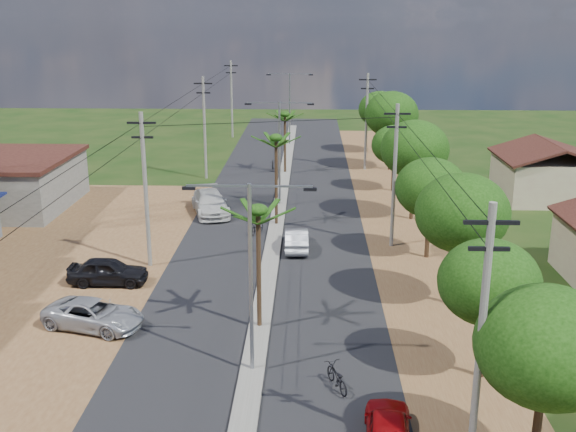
{
  "coord_description": "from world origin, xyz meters",
  "views": [
    {
      "loc": [
        2.28,
        -24.58,
        14.12
      ],
      "look_at": [
        1.05,
        12.43,
        3.0
      ],
      "focal_mm": 42.0,
      "sensor_mm": 36.0,
      "label": 1
    }
  ],
  "objects_px": {
    "car_white_far": "(210,203)",
    "moto_rider_east": "(337,378)",
    "car_silver_mid": "(297,239)",
    "car_parked_dark": "(108,272)",
    "car_red_near": "(388,430)",
    "car_parked_silver": "(94,315)"
  },
  "relations": [
    {
      "from": "moto_rider_east",
      "to": "car_white_far",
      "type": "bearing_deg",
      "value": -92.16
    },
    {
      "from": "car_parked_dark",
      "to": "car_white_far",
      "type": "bearing_deg",
      "value": -15.51
    },
    {
      "from": "car_parked_dark",
      "to": "moto_rider_east",
      "type": "xyz_separation_m",
      "value": [
        12.02,
        -10.31,
        -0.24
      ]
    },
    {
      "from": "car_white_far",
      "to": "car_parked_silver",
      "type": "xyz_separation_m",
      "value": [
        -2.74,
        -18.89,
        -0.16
      ]
    },
    {
      "from": "car_parked_dark",
      "to": "moto_rider_east",
      "type": "relative_size",
      "value": 2.31
    },
    {
      "from": "car_silver_mid",
      "to": "car_parked_silver",
      "type": "relative_size",
      "value": 0.85
    },
    {
      "from": "car_parked_silver",
      "to": "car_parked_dark",
      "type": "distance_m",
      "value": 5.39
    },
    {
      "from": "car_silver_mid",
      "to": "moto_rider_east",
      "type": "xyz_separation_m",
      "value": [
        1.91,
        -16.28,
        -0.18
      ]
    },
    {
      "from": "car_red_near",
      "to": "car_parked_silver",
      "type": "height_order",
      "value": "car_red_near"
    },
    {
      "from": "car_parked_silver",
      "to": "car_white_far",
      "type": "bearing_deg",
      "value": 7.9
    },
    {
      "from": "car_white_far",
      "to": "car_parked_dark",
      "type": "distance_m",
      "value": 14.04
    },
    {
      "from": "car_white_far",
      "to": "moto_rider_east",
      "type": "xyz_separation_m",
      "value": [
        8.41,
        -23.88,
        -0.34
      ]
    },
    {
      "from": "car_silver_mid",
      "to": "car_parked_dark",
      "type": "distance_m",
      "value": 11.74
    },
    {
      "from": "car_parked_silver",
      "to": "car_red_near",
      "type": "bearing_deg",
      "value": -108.13
    },
    {
      "from": "car_red_near",
      "to": "moto_rider_east",
      "type": "distance_m",
      "value": 4.02
    },
    {
      "from": "car_red_near",
      "to": "moto_rider_east",
      "type": "height_order",
      "value": "car_red_near"
    },
    {
      "from": "car_parked_dark",
      "to": "car_parked_silver",
      "type": "bearing_deg",
      "value": -171.23
    },
    {
      "from": "car_red_near",
      "to": "car_parked_silver",
      "type": "distance_m",
      "value": 15.41
    },
    {
      "from": "car_white_far",
      "to": "car_parked_silver",
      "type": "bearing_deg",
      "value": -114.68
    },
    {
      "from": "car_red_near",
      "to": "moto_rider_east",
      "type": "xyz_separation_m",
      "value": [
        -1.59,
        3.68,
        -0.19
      ]
    },
    {
      "from": "car_red_near",
      "to": "car_silver_mid",
      "type": "xyz_separation_m",
      "value": [
        -3.5,
        19.96,
        -0.01
      ]
    },
    {
      "from": "moto_rider_east",
      "to": "car_parked_dark",
      "type": "bearing_deg",
      "value": -62.17
    }
  ]
}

